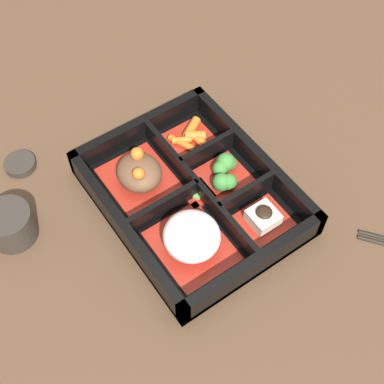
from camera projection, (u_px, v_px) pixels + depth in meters
The scene contains 11 objects.
ground_plane at pixel (192, 202), 0.79m from camera, with size 3.00×3.00×0.00m, color #4C3523.
bento_base at pixel (192, 200), 0.78m from camera, with size 0.30×0.24×0.01m.
bento_rim at pixel (194, 192), 0.77m from camera, with size 0.30×0.24×0.05m.
bowl_rice at pixel (192, 238), 0.71m from camera, with size 0.11×0.09×0.06m.
bowl_stew at pixel (139, 174), 0.78m from camera, with size 0.11×0.09×0.06m.
bowl_tofu at pixel (263, 219), 0.75m from camera, with size 0.06×0.07×0.03m.
bowl_greens at pixel (225, 174), 0.79m from camera, with size 0.07×0.07×0.03m.
bowl_carrots at pixel (191, 138), 0.83m from camera, with size 0.07×0.07×0.02m.
bowl_pickles at pixel (199, 193), 0.78m from camera, with size 0.04×0.04×0.01m.
tea_cup at pixel (10, 224), 0.73m from camera, with size 0.07×0.07×0.05m.
sauce_dish at pixel (20, 164), 0.82m from camera, with size 0.05×0.05×0.01m.
Camera 1 is at (-0.35, 0.25, 0.66)m, focal length 50.00 mm.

